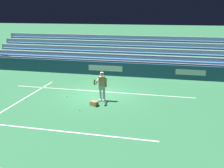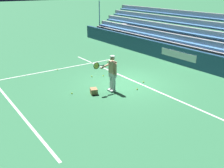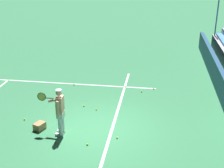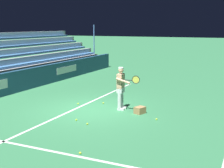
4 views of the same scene
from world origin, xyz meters
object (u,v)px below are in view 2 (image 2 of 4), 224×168
object	(u,v)px
tennis_player	(112,73)
tennis_ball_on_baseline	(72,93)
tennis_ball_midcourt	(137,89)
tennis_ball_stray_back	(57,70)
tennis_ball_far_right	(103,76)
tennis_ball_near_player	(92,76)
ball_box_cardboard	(94,91)
tennis_ball_by_box	(143,82)
tennis_ball_far_left	(111,59)
tennis_ball_toward_net	(107,62)

from	to	relation	value
tennis_player	tennis_ball_on_baseline	bearing A→B (deg)	65.39
tennis_ball_midcourt	tennis_ball_on_baseline	bearing A→B (deg)	64.36
tennis_ball_stray_back	tennis_ball_far_right	bearing A→B (deg)	-146.87
tennis_ball_midcourt	tennis_ball_stray_back	world-z (taller)	same
tennis_ball_near_player	tennis_ball_stray_back	distance (m)	2.46
tennis_ball_near_player	tennis_ball_on_baseline	distance (m)	2.49
tennis_ball_near_player	tennis_ball_far_right	xyz separation A→B (m)	(-0.24, -0.58, 0.00)
ball_box_cardboard	tennis_ball_by_box	size ratio (longest dim) A/B	6.06
tennis_ball_stray_back	tennis_ball_far_left	bearing A→B (deg)	-89.02
tennis_ball_midcourt	tennis_ball_toward_net	xyz separation A→B (m)	(4.73, -1.50, 0.00)
tennis_player	tennis_ball_toward_net	size ratio (longest dim) A/B	25.98
tennis_player	ball_box_cardboard	xyz separation A→B (m)	(0.21, 0.87, -0.76)
ball_box_cardboard	tennis_ball_midcourt	xyz separation A→B (m)	(-0.77, -1.95, -0.10)
tennis_player	tennis_ball_by_box	world-z (taller)	tennis_player
tennis_ball_midcourt	tennis_ball_on_baseline	distance (m)	3.09
tennis_ball_near_player	tennis_ball_toward_net	distance (m)	2.97
tennis_player	tennis_ball_stray_back	size ratio (longest dim) A/B	25.98
tennis_ball_toward_net	tennis_ball_far_left	bearing A→B (deg)	-52.98
tennis_ball_midcourt	tennis_player	bearing A→B (deg)	62.76
tennis_ball_on_baseline	tennis_ball_by_box	bearing A→B (deg)	-101.67
tennis_ball_far_right	tennis_ball_by_box	bearing A→B (deg)	-150.67
tennis_ball_stray_back	tennis_ball_far_right	world-z (taller)	same
tennis_ball_toward_net	tennis_ball_far_right	world-z (taller)	same
tennis_ball_by_box	tennis_ball_toward_net	size ratio (longest dim) A/B	1.00
ball_box_cardboard	tennis_ball_midcourt	distance (m)	2.10
tennis_ball_midcourt	tennis_ball_on_baseline	xyz separation A→B (m)	(1.34, 2.79, 0.00)
ball_box_cardboard	tennis_ball_midcourt	bearing A→B (deg)	-111.45
tennis_player	tennis_ball_near_player	world-z (taller)	tennis_player
tennis_ball_far_left	tennis_ball_stray_back	bearing A→B (deg)	90.98
tennis_player	tennis_ball_stray_back	distance (m)	4.67
tennis_ball_near_player	tennis_ball_by_box	world-z (taller)	same
tennis_ball_midcourt	tennis_ball_near_player	bearing A→B (deg)	15.81
ball_box_cardboard	tennis_ball_far_left	distance (m)	5.93
tennis_ball_far_right	tennis_ball_near_player	bearing A→B (deg)	67.55
tennis_ball_stray_back	tennis_ball_by_box	distance (m)	5.28
tennis_ball_far_left	tennis_ball_midcourt	distance (m)	5.54
tennis_ball_on_baseline	tennis_ball_by_box	xyz separation A→B (m)	(-0.77, -3.71, 0.00)
ball_box_cardboard	tennis_ball_on_baseline	bearing A→B (deg)	55.68
tennis_ball_midcourt	tennis_ball_stray_back	xyz separation A→B (m)	(5.08, 1.84, 0.00)
tennis_ball_far_left	tennis_ball_stray_back	xyz separation A→B (m)	(-0.07, 3.89, 0.00)
tennis_ball_on_baseline	tennis_ball_toward_net	size ratio (longest dim) A/B	1.00
tennis_ball_midcourt	tennis_ball_stray_back	size ratio (longest dim) A/B	1.00
tennis_ball_midcourt	tennis_ball_near_player	distance (m)	2.96
tennis_ball_toward_net	tennis_ball_far_right	xyz separation A→B (m)	(-2.13, 1.72, 0.00)
tennis_player	tennis_ball_midcourt	bearing A→B (deg)	-117.24
ball_box_cardboard	tennis_ball_stray_back	size ratio (longest dim) A/B	6.06
tennis_player	tennis_ball_near_player	size ratio (longest dim) A/B	25.98
tennis_ball_near_player	tennis_ball_on_baseline	xyz separation A→B (m)	(-1.51, 1.98, 0.00)
tennis_player	tennis_ball_far_left	distance (m)	5.62
tennis_ball_on_baseline	tennis_ball_far_right	size ratio (longest dim) A/B	1.00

